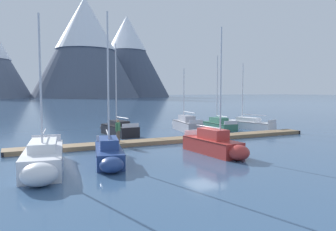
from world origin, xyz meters
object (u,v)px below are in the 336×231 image
Objects in this scene: sailboat_far_berth at (185,124)px; sailboat_outer_slip at (217,124)px; sailboat_nearest_berth at (43,158)px; sailboat_mid_dock_port at (117,128)px; sailboat_second_berth at (109,153)px; sailboat_end_of_dock at (245,124)px; person_on_dock at (118,129)px; sailboat_mid_dock_starboard at (215,144)px.

sailboat_far_berth is 3.80m from sailboat_outer_slip.
sailboat_mid_dock_port is at bearing 58.49° from sailboat_nearest_berth.
sailboat_far_berth is at bearing 46.42° from sailboat_second_berth.
sailboat_far_berth is (14.89, 12.30, -0.01)m from sailboat_nearest_berth.
sailboat_second_berth is 1.25× the size of sailboat_far_berth.
sailboat_end_of_dock is (14.36, -1.11, -0.06)m from sailboat_mid_dock_port.
sailboat_nearest_berth reaches higher than sailboat_end_of_dock.
sailboat_far_berth is (11.35, 11.92, 0.05)m from sailboat_second_berth.
sailboat_end_of_dock is at bearing 26.80° from sailboat_nearest_berth.
sailboat_second_berth is at bearing 6.14° from sailboat_nearest_berth.
sailboat_second_berth is (3.54, 0.38, -0.06)m from sailboat_nearest_berth.
sailboat_nearest_berth is 1.10× the size of sailboat_end_of_dock.
person_on_dock is (-12.98, -6.13, 0.75)m from sailboat_outer_slip.
sailboat_mid_dock_port reaches higher than sailboat_end_of_dock.
sailboat_mid_dock_port is 1.06× the size of sailboat_mid_dock_starboard.
sailboat_end_of_dock is (6.89, -1.30, -0.12)m from sailboat_far_berth.
sailboat_mid_dock_starboard reaches higher than person_on_dock.
sailboat_mid_dock_starboard is at bearing -0.52° from sailboat_nearest_berth.
sailboat_outer_slip is at bearing 37.39° from sailboat_second_berth.
sailboat_mid_dock_starboard is (6.92, -0.48, 0.07)m from sailboat_second_berth.
sailboat_nearest_berth is at bearing -121.51° from sailboat_mid_dock_port.
sailboat_mid_dock_starboard is at bearing -3.94° from sailboat_second_berth.
sailboat_far_berth is (4.43, 12.40, -0.02)m from sailboat_mid_dock_starboard.
sailboat_far_berth is at bearing 39.57° from sailboat_nearest_berth.
sailboat_mid_dock_starboard is at bearing -76.06° from sailboat_mid_dock_port.
sailboat_nearest_berth is 0.93× the size of sailboat_second_berth.
sailboat_nearest_berth is at bearing 179.48° from sailboat_mid_dock_starboard.
sailboat_second_berth reaches higher than sailboat_nearest_berth.
sailboat_second_berth is 6.93m from sailboat_mid_dock_starboard.
person_on_dock is (-1.74, -6.31, 0.68)m from sailboat_mid_dock_port.
person_on_dock is (-4.78, 5.90, 0.61)m from sailboat_mid_dock_starboard.
sailboat_mid_dock_starboard is 1.12× the size of sailboat_end_of_dock.
sailboat_outer_slip is (11.24, -0.18, -0.07)m from sailboat_mid_dock_port.
person_on_dock is at bearing -162.12° from sailboat_end_of_dock.
sailboat_far_berth is 0.85× the size of sailboat_outer_slip.
sailboat_far_berth reaches higher than person_on_dock.
sailboat_second_berth is 5.01× the size of person_on_dock.
sailboat_mid_dock_starboard is at bearing -135.59° from sailboat_end_of_dock.
sailboat_second_berth is 21.11m from sailboat_end_of_dock.
sailboat_second_berth reaches higher than sailboat_mid_dock_starboard.
person_on_dock is (-16.10, -5.19, 0.74)m from sailboat_end_of_dock.
sailboat_mid_dock_starboard reaches higher than sailboat_far_berth.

